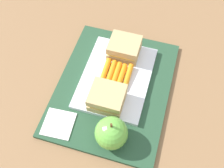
% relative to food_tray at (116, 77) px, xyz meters
% --- Properties ---
extents(ground_plane, '(2.40, 2.40, 0.00)m').
position_rel_food_tray_xyz_m(ground_plane, '(0.03, 0.00, -0.02)').
color(ground_plane, olive).
extents(lunchbag_mat, '(0.36, 0.28, 0.01)m').
position_rel_food_tray_xyz_m(lunchbag_mat, '(0.03, 0.00, -0.01)').
color(lunchbag_mat, '#284C33').
rests_on(lunchbag_mat, ground_plane).
extents(food_tray, '(0.23, 0.17, 0.01)m').
position_rel_food_tray_xyz_m(food_tray, '(0.00, 0.00, 0.00)').
color(food_tray, white).
rests_on(food_tray, lunchbag_mat).
extents(sandwich_half_left, '(0.07, 0.08, 0.04)m').
position_rel_food_tray_xyz_m(sandwich_half_left, '(-0.08, 0.00, 0.03)').
color(sandwich_half_left, tan).
rests_on(sandwich_half_left, food_tray).
extents(sandwich_half_right, '(0.07, 0.08, 0.04)m').
position_rel_food_tray_xyz_m(sandwich_half_right, '(0.08, 0.00, 0.03)').
color(sandwich_half_right, tan).
rests_on(sandwich_half_right, food_tray).
extents(carrot_sticks_bundle, '(0.08, 0.07, 0.02)m').
position_rel_food_tray_xyz_m(carrot_sticks_bundle, '(0.00, 0.00, 0.01)').
color(carrot_sticks_bundle, orange).
rests_on(carrot_sticks_bundle, food_tray).
extents(apple, '(0.07, 0.07, 0.08)m').
position_rel_food_tray_xyz_m(apple, '(0.16, 0.03, 0.03)').
color(apple, '#66B742').
rests_on(apple, lunchbag_mat).
extents(paper_napkin, '(0.07, 0.07, 0.00)m').
position_rel_food_tray_xyz_m(paper_napkin, '(0.16, -0.09, -0.00)').
color(paper_napkin, white).
rests_on(paper_napkin, lunchbag_mat).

